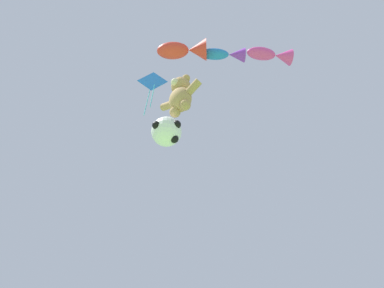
{
  "coord_description": "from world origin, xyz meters",
  "views": [
    {
      "loc": [
        5.34,
        -1.61,
        0.8
      ],
      "look_at": [
        -0.6,
        5.1,
        9.99
      ],
      "focal_mm": 35.0,
      "sensor_mm": 36.0,
      "label": 1
    }
  ],
  "objects_px": {
    "diamond_kite": "(152,83)",
    "fish_kite_cobalt": "(225,55)",
    "fish_kite_magenta": "(272,55)",
    "soccer_ball_kite": "(167,131)",
    "fish_kite_crimson": "(185,50)",
    "teddy_bear_kite": "(180,95)"
  },
  "relations": [
    {
      "from": "fish_kite_cobalt",
      "to": "fish_kite_crimson",
      "type": "distance_m",
      "value": 1.82
    },
    {
      "from": "fish_kite_crimson",
      "to": "diamond_kite",
      "type": "bearing_deg",
      "value": 172.36
    },
    {
      "from": "teddy_bear_kite",
      "to": "fish_kite_crimson",
      "type": "bearing_deg",
      "value": 108.03
    },
    {
      "from": "fish_kite_crimson",
      "to": "soccer_ball_kite",
      "type": "bearing_deg",
      "value": -141.32
    },
    {
      "from": "soccer_ball_kite",
      "to": "fish_kite_crimson",
      "type": "xyz_separation_m",
      "value": [
        0.43,
        0.35,
        5.26
      ]
    },
    {
      "from": "fish_kite_magenta",
      "to": "diamond_kite",
      "type": "distance_m",
      "value": 5.69
    },
    {
      "from": "diamond_kite",
      "to": "fish_kite_cobalt",
      "type": "bearing_deg",
      "value": 16.35
    },
    {
      "from": "fish_kite_magenta",
      "to": "fish_kite_cobalt",
      "type": "relative_size",
      "value": 1.05
    },
    {
      "from": "teddy_bear_kite",
      "to": "diamond_kite",
      "type": "bearing_deg",
      "value": 166.31
    },
    {
      "from": "fish_kite_cobalt",
      "to": "diamond_kite",
      "type": "relative_size",
      "value": 0.58
    },
    {
      "from": "teddy_bear_kite",
      "to": "fish_kite_cobalt",
      "type": "height_order",
      "value": "fish_kite_cobalt"
    },
    {
      "from": "soccer_ball_kite",
      "to": "fish_kite_crimson",
      "type": "relative_size",
      "value": 0.51
    },
    {
      "from": "fish_kite_magenta",
      "to": "diamond_kite",
      "type": "xyz_separation_m",
      "value": [
        -5.18,
        -2.34,
        0.25
      ]
    },
    {
      "from": "soccer_ball_kite",
      "to": "fish_kite_cobalt",
      "type": "distance_m",
      "value": 5.83
    },
    {
      "from": "fish_kite_magenta",
      "to": "fish_kite_cobalt",
      "type": "xyz_separation_m",
      "value": [
        -1.58,
        -1.28,
        0.19
      ]
    },
    {
      "from": "fish_kite_magenta",
      "to": "fish_kite_cobalt",
      "type": "distance_m",
      "value": 2.04
    },
    {
      "from": "fish_kite_magenta",
      "to": "fish_kite_cobalt",
      "type": "bearing_deg",
      "value": -140.98
    },
    {
      "from": "teddy_bear_kite",
      "to": "fish_kite_cobalt",
      "type": "relative_size",
      "value": 1.04
    },
    {
      "from": "teddy_bear_kite",
      "to": "fish_kite_crimson",
      "type": "height_order",
      "value": "fish_kite_crimson"
    },
    {
      "from": "soccer_ball_kite",
      "to": "diamond_kite",
      "type": "bearing_deg",
      "value": 161.36
    },
    {
      "from": "teddy_bear_kite",
      "to": "soccer_ball_kite",
      "type": "height_order",
      "value": "teddy_bear_kite"
    },
    {
      "from": "fish_kite_crimson",
      "to": "diamond_kite",
      "type": "relative_size",
      "value": 0.7
    }
  ]
}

